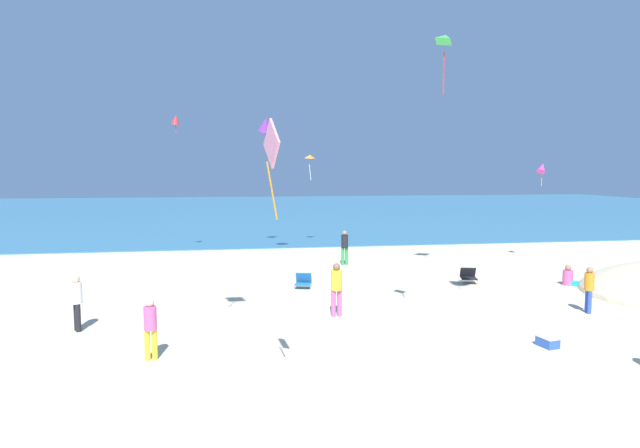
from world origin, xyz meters
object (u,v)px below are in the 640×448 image
Objects in this scene: person_4 at (589,287)px; person_5 at (336,286)px; kite_orange at (310,157)px; cooler_box at (547,341)px; kite_purple at (265,124)px; kite_red at (176,120)px; kite_green at (445,40)px; kite_magenta at (542,168)px; beach_chair_far_right at (468,276)px; person_1 at (345,245)px; beach_chair_near_camera at (303,281)px; person_3 at (150,325)px; person_6 at (76,299)px; person_0 at (569,278)px; kite_pink at (272,146)px.

person_4 is 7.81m from person_5.
person_5 is 1.10× the size of kite_orange.
person_5 is at bearing 142.42° from cooler_box.
person_5 is 15.47m from kite_purple.
kite_red is 0.54× the size of kite_purple.
kite_green is 14.45m from kite_magenta.
kite_orange reaches higher than beach_chair_far_right.
kite_magenta is (9.38, -0.71, 3.59)m from person_1.
person_3 is at bearing -18.74° from beach_chair_near_camera.
kite_purple is (6.03, 14.56, 6.02)m from person_6.
kite_orange is (-0.83, 17.99, -2.40)m from kite_green.
kite_green reaches higher than kite_purple.
kite_purple reaches higher than beach_chair_near_camera.
kite_red is (-5.40, 8.60, 6.70)m from beach_chair_near_camera.
kite_green reaches higher than person_3.
person_0 is at bearing -109.32° from kite_magenta.
person_5 is 7.31m from person_6.
person_6 is at bearing -119.00° from kite_orange.
kite_orange is at bearing 80.22° from kite_pink.
person_3 is (-6.99, -11.64, -0.09)m from person_1.
kite_orange reaches higher than beach_chair_near_camera.
kite_purple is (-3.31, 5.58, 5.99)m from person_1.
kite_red is (-13.65, 13.52, 6.12)m from person_4.
person_6 is at bearing -43.48° from beach_chair_near_camera.
person_6 is (-16.96, -3.27, 0.61)m from person_0.
beach_chair_far_right is 0.68× the size of kite_magenta.
person_3 is 0.93× the size of person_6.
beach_chair_far_right is at bearing 102.56° from beach_chair_near_camera.
person_5 is (-7.76, 0.87, 0.10)m from person_4.
kite_purple is at bearing 171.96° from person_0.
kite_orange is at bearing 19.62° from kite_red.
kite_purple is at bearing 108.50° from cooler_box.
kite_green reaches higher than kite_red.
kite_pink is (-4.35, -14.60, 3.89)m from person_1.
kite_orange is (-4.69, 11.29, 4.90)m from beach_chair_far_right.
person_6 reaches higher than person_4.
kite_purple is (-0.78, 10.15, 6.67)m from beach_chair_near_camera.
beach_chair_near_camera is 0.50× the size of kite_green.
cooler_box is 12.45m from person_6.
person_0 is 17.05m from kite_purple.
kite_magenta is at bearing -94.29° from person_1.
person_0 is 0.51× the size of person_6.
person_5 is at bearing -175.85° from person_4.
kite_purple is (-7.30, 10.26, 6.64)m from beach_chair_far_right.
person_3 is 16.84m from kite_red.
person_3 reaches higher than person_0.
person_5 is (0.49, -4.06, 0.68)m from beach_chair_near_camera.
kite_magenta is (3.65, 8.79, 3.69)m from person_4.
person_4 is 0.98× the size of kite_orange.
kite_magenta is at bearing 141.40° from beach_chair_far_right.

